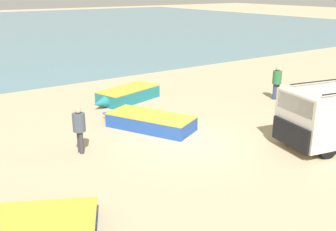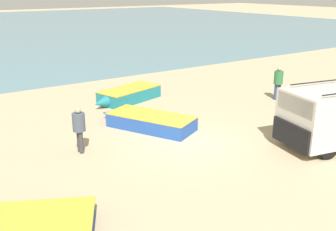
# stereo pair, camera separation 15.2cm
# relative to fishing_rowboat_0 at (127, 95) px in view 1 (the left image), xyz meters

# --- Properties ---
(ground_plane) EXTENTS (200.00, 200.00, 0.00)m
(ground_plane) POSITION_rel_fishing_rowboat_0_xyz_m (-0.95, -6.64, -0.34)
(ground_plane) COLOR tan
(fishing_rowboat_0) EXTENTS (4.26, 2.47, 0.67)m
(fishing_rowboat_0) POSITION_rel_fishing_rowboat_0_xyz_m (0.00, 0.00, 0.00)
(fishing_rowboat_0) COLOR #1E757F
(fishing_rowboat_0) RESTS_ON ground_plane
(fishing_rowboat_1) EXTENTS (4.84, 3.33, 0.49)m
(fishing_rowboat_1) POSITION_rel_fishing_rowboat_0_xyz_m (-8.25, -8.88, -0.09)
(fishing_rowboat_1) COLOR navy
(fishing_rowboat_1) RESTS_ON ground_plane
(fishing_rowboat_2) EXTENTS (3.07, 4.53, 0.61)m
(fishing_rowboat_2) POSITION_rel_fishing_rowboat_0_xyz_m (-1.28, -4.20, -0.03)
(fishing_rowboat_2) COLOR #234CA3
(fishing_rowboat_2) RESTS_ON ground_plane
(fisherman_0) EXTENTS (0.48, 0.48, 1.81)m
(fisherman_0) POSITION_rel_fishing_rowboat_0_xyz_m (6.80, -4.31, 0.75)
(fisherman_0) COLOR navy
(fisherman_0) RESTS_ON ground_plane
(fisherman_1) EXTENTS (0.46, 0.46, 1.75)m
(fisherman_1) POSITION_rel_fishing_rowboat_0_xyz_m (-4.74, -5.06, 0.71)
(fisherman_1) COLOR #38383D
(fisherman_1) RESTS_ON ground_plane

